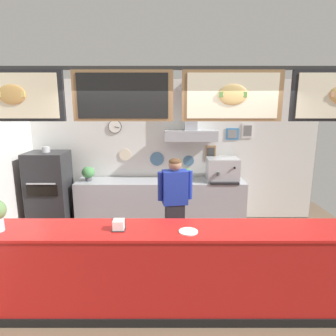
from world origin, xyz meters
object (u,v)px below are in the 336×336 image
object	(u,v)px
napkin_holder	(119,225)
condiment_plate	(189,232)
pizza_oven	(50,192)
potted_oregano	(188,174)
shop_worker	(176,205)
espresso_machine	(223,170)
potted_sage	(89,173)

from	to	relation	value
napkin_holder	condiment_plate	size ratio (longest dim) A/B	0.72
pizza_oven	napkin_holder	xyz separation A→B (m)	(1.67, -2.27, 0.32)
pizza_oven	potted_oregano	world-z (taller)	pizza_oven
condiment_plate	shop_worker	bearing A→B (deg)	94.97
espresso_machine	shop_worker	bearing A→B (deg)	-126.56
potted_oregano	napkin_holder	distance (m)	2.68
pizza_oven	potted_oregano	bearing A→B (deg)	5.57
pizza_oven	potted_sage	world-z (taller)	pizza_oven
espresso_machine	napkin_holder	world-z (taller)	espresso_machine
condiment_plate	potted_sage	bearing A→B (deg)	124.37
shop_worker	napkin_holder	size ratio (longest dim) A/B	10.65
potted_oregano	pizza_oven	bearing A→B (deg)	-174.43
condiment_plate	potted_oregano	bearing A→B (deg)	86.76
shop_worker	condiment_plate	bearing A→B (deg)	85.40
condiment_plate	espresso_machine	bearing A→B (deg)	72.13
potted_sage	condiment_plate	bearing A→B (deg)	-55.63
pizza_oven	shop_worker	world-z (taller)	pizza_oven
potted_oregano	shop_worker	bearing A→B (deg)	-101.26
potted_oregano	potted_sage	distance (m)	1.89
shop_worker	pizza_oven	bearing A→B (deg)	-33.92
espresso_machine	potted_sage	xyz separation A→B (m)	(-2.57, 0.01, -0.06)
shop_worker	espresso_machine	distance (m)	1.59
espresso_machine	potted_oregano	distance (m)	0.68
shop_worker	napkin_holder	xyz separation A→B (m)	(-0.64, -1.23, 0.21)
potted_sage	napkin_holder	bearing A→B (deg)	-68.35
shop_worker	napkin_holder	bearing A→B (deg)	52.68
shop_worker	potted_sage	xyz separation A→B (m)	(-1.63, 1.27, 0.20)
pizza_oven	espresso_machine	size ratio (longest dim) A/B	2.70
potted_oregano	espresso_machine	bearing A→B (deg)	-3.48
pizza_oven	potted_sage	size ratio (longest dim) A/B	5.77
napkin_holder	shop_worker	bearing A→B (deg)	62.25
shop_worker	espresso_machine	xyz separation A→B (m)	(0.93, 1.26, 0.26)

